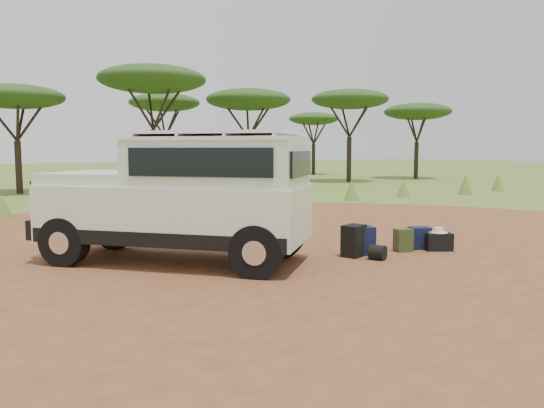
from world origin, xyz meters
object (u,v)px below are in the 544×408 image
backpack_navy (363,241)px  hard_case (438,242)px  safari_vehicle (184,200)px  backpack_black (354,241)px  duffel_navy (419,238)px  backpack_olive (403,240)px

backpack_navy → hard_case: (1.59, -0.35, -0.09)m
safari_vehicle → backpack_black: 3.20m
backpack_black → hard_case: size_ratio=1.19×
backpack_black → safari_vehicle: bearing=136.3°
backpack_black → hard_case: backpack_black is taller
safari_vehicle → duffel_navy: 4.74m
backpack_black → duffel_navy: bearing=-24.7°
duffel_navy → safari_vehicle: bearing=-176.7°
backpack_black → duffel_navy: 1.62m
backpack_navy → duffel_navy: size_ratio=1.22×
hard_case → safari_vehicle: bearing=-171.6°
duffel_navy → hard_case: bearing=-37.0°
duffel_navy → backpack_black: bearing=-164.1°
backpack_olive → hard_case: (0.69, -0.24, -0.05)m
backpack_olive → hard_case: 0.73m
backpack_olive → duffel_navy: (0.48, 0.05, -0.00)m
backpack_olive → duffel_navy: backpack_olive is taller
backpack_black → backpack_navy: (0.24, 0.04, -0.03)m
backpack_navy → hard_case: backpack_navy is taller
safari_vehicle → hard_case: safari_vehicle is taller
duffel_navy → backpack_olive: bearing=-156.8°
backpack_olive → safari_vehicle: bearing=176.4°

